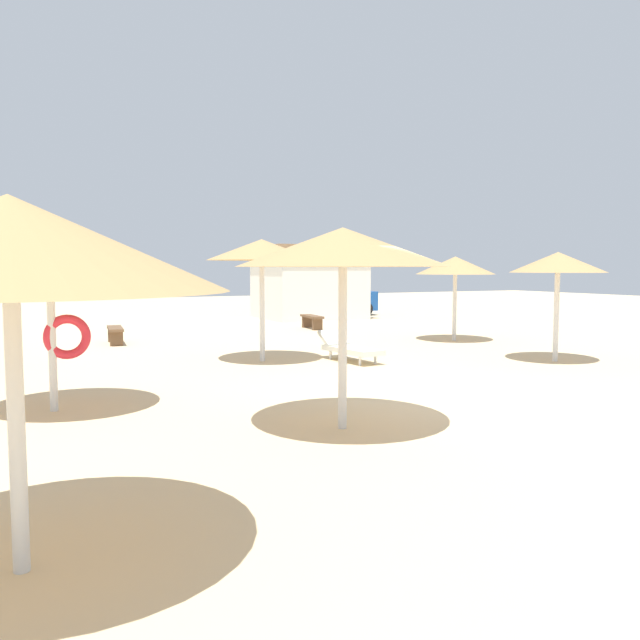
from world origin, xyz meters
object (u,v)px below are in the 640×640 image
Objects in this scene: parasol_7 at (343,248)px; parasol_0 at (9,244)px; parasol_5 at (50,266)px; bench_1 at (312,319)px; bench_0 at (115,332)px; parked_car at (331,298)px; parasol_3 at (262,250)px; beach_cabana at (309,282)px; parasol_6 at (455,266)px; parasol_4 at (558,263)px; lounger_3 at (349,348)px.

parasol_0 is at bearing -147.31° from parasol_7.
parasol_5 is 1.75× the size of bench_1.
bench_0 is 0.37× the size of parked_car.
beach_cabana is at bearing 59.73° from parasol_3.
parasol_3 is 1.89× the size of bench_0.
parasol_7 is at bearing -114.02° from beach_cabana.
parasol_0 is at bearing -139.36° from parasol_6.
parasol_4 reaches higher than parked_car.
bench_0 is at bearing 78.80° from parasol_0.
parasol_5 is at bearing -132.32° from bench_1.
bench_1 is at bearing 47.68° from parasol_5.
parasol_4 is at bearing 23.82° from parasol_7.
parasol_4 is at bearing -26.60° from parasol_3.
parasol_6 reaches higher than parasol_5.
parasol_0 is 1.19× the size of parasol_4.
bench_1 is at bearing 57.82° from parasol_0.
parasol_0 is at bearing -122.48° from parked_car.
parked_car is (9.59, 18.87, -1.66)m from parasol_7.
parasol_7 reaches higher than bench_1.
parasol_4 is 15.74m from parked_car.
parasol_0 is at bearing -131.62° from lounger_3.
parasol_7 reaches higher than parasol_6.
bench_1 is 6.74m from parked_car.
parasol_3 is 3.10m from lounger_3.
parasol_5 is 18.65m from beach_cabana.
lounger_3 is at bearing 60.19° from parasol_7.
parasol_5 is at bearing -129.39° from parked_car.
parasol_6 is 5.80m from lounger_3.
parasol_4 is 1.01× the size of parasol_6.
parasol_6 is (6.82, 1.42, -0.35)m from parasol_3.
parked_car is (13.09, 15.94, -1.43)m from parasol_5.
parasol_3 reaches higher than bench_1.
bench_0 is at bearing 96.22° from parasol_7.
parasol_6 is 0.61× the size of parked_car.
parasol_7 reaches higher than bench_0.
parasol_3 is 15.02m from parked_car.
bench_1 is at bearing 99.48° from parasol_4.
beach_cabana is at bearing 59.49° from parasol_0.
parked_car is (6.40, 13.30, 0.51)m from lounger_3.
parasol_0 is 1.06× the size of parasol_3.
bench_1 is (5.90, 13.25, -2.14)m from parasol_7.
beach_cabana reaches higher than parasol_7.
parked_car is at bearing 64.30° from lounger_3.
beach_cabana is at bearing 65.98° from parasol_7.
beach_cabana is (-0.26, 9.81, -0.68)m from parasol_6.
parasol_3 reaches higher than lounger_3.
beach_cabana is (0.32, 14.35, -0.73)m from parasol_4.
parasol_6 reaches higher than bench_1.
parasol_5 is (0.59, 5.55, -0.13)m from parasol_0.
parasol_6 reaches higher than bench_0.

